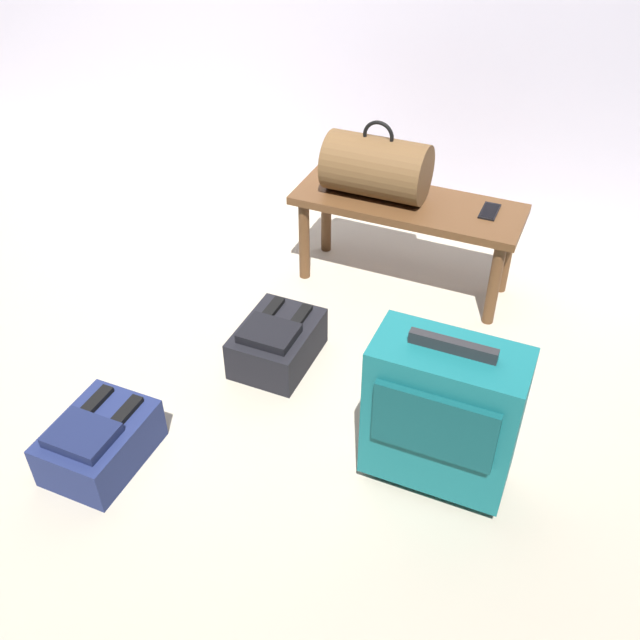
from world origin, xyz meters
The scene contains 7 objects.
ground_plane centered at (0.00, 0.00, 0.00)m, with size 6.60×6.60×0.00m, color #B2A893.
bench centered at (0.79, 0.84, 0.37)m, with size 1.00×0.36×0.43m.
duffel_bag_brown centered at (0.64, 0.84, 0.57)m, with size 0.44×0.26×0.34m.
cell_phone centered at (1.14, 0.88, 0.44)m, with size 0.07×0.14×0.01m.
suitcase_upright_teal centered at (1.26, -0.22, 0.31)m, with size 0.47×0.26×0.61m.
backpack_dark centered at (0.50, 0.12, 0.09)m, with size 0.28×0.38×0.21m.
backpack_navy centered at (0.17, -0.60, 0.09)m, with size 0.28×0.38×0.21m.
Camera 1 is at (1.52, -1.82, 1.93)m, focal length 39.81 mm.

